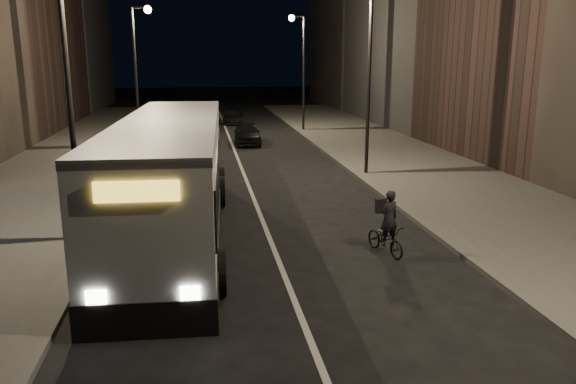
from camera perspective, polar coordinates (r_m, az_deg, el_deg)
name	(u,v)px	position (r m, az deg, el deg)	size (l,w,h in m)	color
ground	(287,283)	(14.01, -0.06, -9.26)	(180.00, 180.00, 0.00)	black
sidewalk_right	(410,164)	(29.23, 12.24, 2.75)	(7.00, 70.00, 0.16)	#3C3B39
sidewalk_left	(59,175)	(28.04, -22.22, 1.59)	(7.00, 70.00, 0.16)	#3C3B39
streetlight_right_mid	(364,58)	(25.81, 7.72, 13.34)	(1.20, 0.44, 8.12)	black
streetlight_right_far	(300,57)	(41.40, 1.24, 13.53)	(1.20, 0.44, 8.12)	black
streetlight_left_near	(76,59)	(17.07, -20.75, 12.49)	(1.20, 0.44, 8.12)	black
streetlight_left_far	(139,58)	(34.90, -14.86, 13.07)	(1.20, 0.44, 8.12)	black
city_bus	(172,173)	(17.47, -11.73, 1.87)	(3.63, 13.56, 3.62)	silver
cyclist_on_bicycle	(386,233)	(15.99, 9.97, -4.11)	(1.02, 1.74, 1.89)	black
car_near	(247,133)	(35.80, -4.16, 5.99)	(1.64, 4.08, 1.39)	black
car_mid	(207,123)	(42.25, -8.19, 7.00)	(1.38, 3.97, 1.31)	#363639
car_far	(233,117)	(47.10, -5.59, 7.64)	(1.59, 3.91, 1.13)	black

